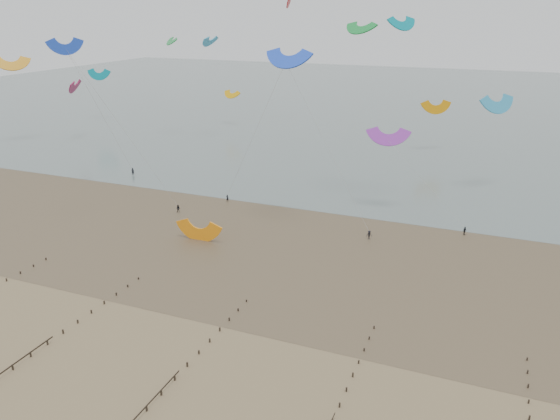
# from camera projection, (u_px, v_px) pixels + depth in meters

# --- Properties ---
(ground) EXTENTS (500.00, 500.00, 0.00)m
(ground) POSITION_uv_depth(u_px,v_px,m) (175.00, 342.00, 66.92)
(ground) COLOR brown
(ground) RESTS_ON ground
(sea_and_shore) EXTENTS (500.00, 665.00, 0.03)m
(sea_and_shore) POSITION_uv_depth(u_px,v_px,m) (259.00, 235.00, 98.27)
(sea_and_shore) COLOR #475654
(sea_and_shore) RESTS_ON ground
(kitesurfer_lead) EXTENTS (0.59, 0.41, 1.54)m
(kitesurfer_lead) POSITION_uv_depth(u_px,v_px,m) (227.00, 198.00, 115.24)
(kitesurfer_lead) COLOR black
(kitesurfer_lead) RESTS_ON ground
(kitesurfers) EXTENTS (123.94, 19.25, 1.81)m
(kitesurfers) POSITION_uv_depth(u_px,v_px,m) (439.00, 231.00, 98.24)
(kitesurfers) COLOR black
(kitesurfers) RESTS_ON ground
(grounded_kite) EXTENTS (7.55, 5.95, 4.09)m
(grounded_kite) POSITION_uv_depth(u_px,v_px,m) (199.00, 240.00, 96.33)
(grounded_kite) COLOR orange
(grounded_kite) RESTS_ON ground
(kites_airborne) EXTENTS (244.38, 116.92, 40.63)m
(kites_airborne) POSITION_uv_depth(u_px,v_px,m) (333.00, 77.00, 139.68)
(kites_airborne) COLOR #F43A81
(kites_airborne) RESTS_ON ground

